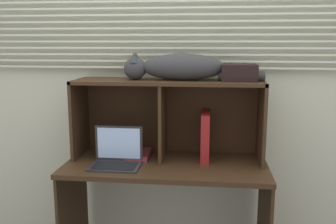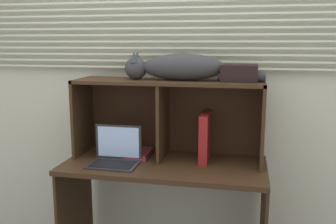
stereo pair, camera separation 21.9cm
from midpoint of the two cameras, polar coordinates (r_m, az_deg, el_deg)
back_panel_with_blinds at (r=2.60m, az=-1.88°, el=5.57°), size 4.40×0.08×2.50m
desk at (r=2.43m, az=-2.94°, el=-11.21°), size 1.26×0.58×0.73m
hutch_shelf_unit at (r=2.44m, az=-2.58°, el=1.05°), size 1.20×0.34×0.51m
cat at (r=2.37m, az=-1.19°, el=6.78°), size 0.88×0.18×0.18m
laptop at (r=2.37m, az=-10.48°, el=-6.75°), size 0.30×0.22×0.23m
binder_upright at (r=2.42m, az=3.13°, el=-3.67°), size 0.05×0.26×0.31m
book_stack at (r=2.52m, az=-6.93°, el=-6.43°), size 0.15×0.24×0.03m
storage_box at (r=2.35m, az=8.11°, el=5.94°), size 0.22×0.18×0.10m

